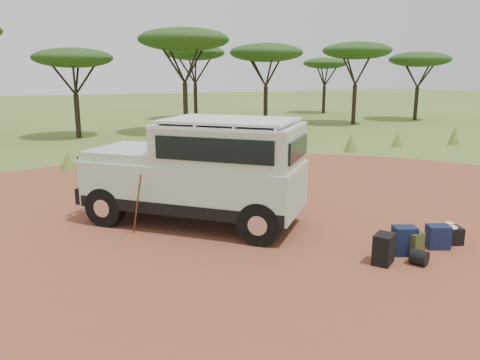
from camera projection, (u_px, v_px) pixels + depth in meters
name	position (u px, v px, depth m)	size (l,w,h in m)	color
ground	(238.00, 239.00, 10.15)	(140.00, 140.00, 0.00)	#4E6E27
dirt_clearing	(238.00, 239.00, 10.15)	(23.00, 23.00, 0.01)	brown
grass_fringe	(155.00, 156.00, 17.90)	(36.60, 1.60, 0.90)	#4E6E27
acacia_treeline	(120.00, 48.00, 27.15)	(46.70, 13.20, 6.26)	black
safari_vehicle	(201.00, 174.00, 10.89)	(5.17, 4.93, 2.52)	#AAC7AA
walking_staff	(137.00, 205.00, 10.23)	(0.03, 0.03, 1.43)	#612917
backpack_black	(384.00, 249.00, 8.76)	(0.43, 0.32, 0.59)	black
backpack_navy	(404.00, 241.00, 9.21)	(0.44, 0.32, 0.58)	#121E3A
backpack_olive	(414.00, 244.00, 9.18)	(0.34, 0.25, 0.47)	#3A441F
duffel_navy	(438.00, 237.00, 9.56)	(0.43, 0.32, 0.49)	#121E3A
hard_case	(448.00, 235.00, 9.82)	(0.52, 0.37, 0.37)	black
stuff_sack	(419.00, 257.00, 8.75)	(0.29, 0.29, 0.29)	black
safari_hat	(449.00, 226.00, 9.77)	(0.33, 0.33, 0.10)	beige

